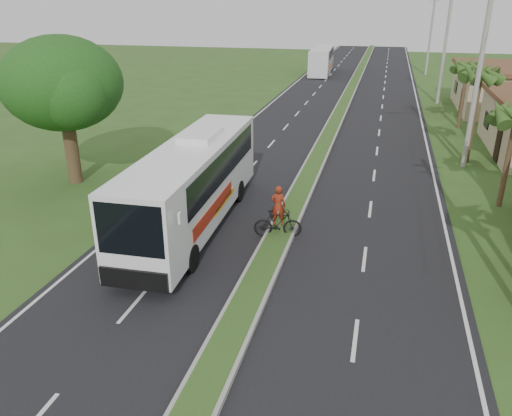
# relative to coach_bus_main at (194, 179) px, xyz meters

# --- Properties ---
(ground) EXTENTS (180.00, 180.00, 0.00)m
(ground) POSITION_rel_coach_bus_main_xyz_m (3.77, -6.34, -2.12)
(ground) COLOR #324D1C
(ground) RESTS_ON ground
(road_asphalt) EXTENTS (14.00, 160.00, 0.02)m
(road_asphalt) POSITION_rel_coach_bus_main_xyz_m (3.77, 13.66, -2.11)
(road_asphalt) COLOR black
(road_asphalt) RESTS_ON ground
(median_strip) EXTENTS (1.20, 160.00, 0.18)m
(median_strip) POSITION_rel_coach_bus_main_xyz_m (3.77, 13.66, -2.01)
(median_strip) COLOR gray
(median_strip) RESTS_ON ground
(lane_edge_left) EXTENTS (0.12, 160.00, 0.01)m
(lane_edge_left) POSITION_rel_coach_bus_main_xyz_m (-2.93, 13.66, -2.12)
(lane_edge_left) COLOR silver
(lane_edge_left) RESTS_ON ground
(lane_edge_right) EXTENTS (0.12, 160.00, 0.01)m
(lane_edge_right) POSITION_rel_coach_bus_main_xyz_m (10.47, 13.66, -2.12)
(lane_edge_right) COLOR silver
(lane_edge_right) RESTS_ON ground
(shop_far) EXTENTS (8.60, 11.60, 3.82)m
(shop_far) POSITION_rel_coach_bus_main_xyz_m (17.77, 29.66, -0.19)
(shop_far) COLOR tan
(shop_far) RESTS_ON ground
(palm_verge_c) EXTENTS (2.40, 2.40, 5.85)m
(palm_verge_c) POSITION_rel_coach_bus_main_xyz_m (12.57, 12.66, 3.01)
(palm_verge_c) COLOR #473321
(palm_verge_c) RESTS_ON ground
(palm_verge_d) EXTENTS (2.40, 2.40, 5.25)m
(palm_verge_d) POSITION_rel_coach_bus_main_xyz_m (13.07, 21.66, 2.43)
(palm_verge_d) COLOR #473321
(palm_verge_d) RESTS_ON ground
(shade_tree) EXTENTS (6.30, 6.00, 7.54)m
(shade_tree) POSITION_rel_coach_bus_main_xyz_m (-8.34, 3.68, 2.91)
(shade_tree) COLOR #473321
(shade_tree) RESTS_ON ground
(utility_pole_b) EXTENTS (3.20, 0.28, 12.00)m
(utility_pole_b) POSITION_rel_coach_bus_main_xyz_m (12.24, 11.66, 4.14)
(utility_pole_b) COLOR gray
(utility_pole_b) RESTS_ON ground
(utility_pole_c) EXTENTS (1.60, 0.28, 11.00)m
(utility_pole_c) POSITION_rel_coach_bus_main_xyz_m (12.27, 31.66, 3.56)
(utility_pole_c) COLOR gray
(utility_pole_c) RESTS_ON ground
(utility_pole_d) EXTENTS (1.60, 0.28, 10.50)m
(utility_pole_d) POSITION_rel_coach_bus_main_xyz_m (12.27, 51.66, 3.30)
(utility_pole_d) COLOR gray
(utility_pole_d) RESTS_ON ground
(coach_bus_main) EXTENTS (2.91, 11.99, 3.85)m
(coach_bus_main) POSITION_rel_coach_bus_main_xyz_m (0.00, 0.00, 0.00)
(coach_bus_main) COLOR white
(coach_bus_main) RESTS_ON ground
(coach_bus_far) EXTENTS (2.97, 11.27, 3.25)m
(coach_bus_far) POSITION_rel_coach_bus_main_xyz_m (-1.09, 49.43, -0.27)
(coach_bus_far) COLOR silver
(coach_bus_far) RESTS_ON ground
(motorcyclist) EXTENTS (2.03, 0.93, 2.24)m
(motorcyclist) POSITION_rel_coach_bus_main_xyz_m (3.68, -0.25, -1.33)
(motorcyclist) COLOR black
(motorcyclist) RESTS_ON ground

